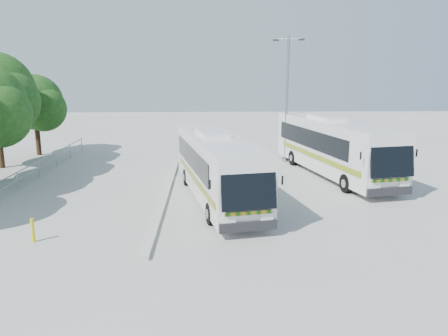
{
  "coord_description": "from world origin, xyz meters",
  "views": [
    {
      "loc": [
        -0.19,
        -19.27,
        5.96
      ],
      "look_at": [
        0.65,
        1.6,
        1.42
      ],
      "focal_mm": 35.0,
      "sensor_mm": 36.0,
      "label": 1
    }
  ],
  "objects_px": {
    "lamppost": "(287,94)",
    "bollard": "(33,230)",
    "coach_main": "(217,166)",
    "coach_adjacent": "(333,146)",
    "tree_far_e": "(36,102)"
  },
  "relations": [
    {
      "from": "tree_far_e",
      "to": "bollard",
      "type": "relative_size",
      "value": 6.69
    },
    {
      "from": "lamppost",
      "to": "bollard",
      "type": "relative_size",
      "value": 9.45
    },
    {
      "from": "tree_far_e",
      "to": "lamppost",
      "type": "distance_m",
      "value": 18.15
    },
    {
      "from": "coach_main",
      "to": "coach_adjacent",
      "type": "relative_size",
      "value": 0.92
    },
    {
      "from": "lamppost",
      "to": "tree_far_e",
      "type": "bearing_deg",
      "value": -171.93
    },
    {
      "from": "coach_main",
      "to": "lamppost",
      "type": "bearing_deg",
      "value": 50.29
    },
    {
      "from": "coach_adjacent",
      "to": "bollard",
      "type": "relative_size",
      "value": 13.61
    },
    {
      "from": "coach_adjacent",
      "to": "bollard",
      "type": "distance_m",
      "value": 17.03
    },
    {
      "from": "coach_adjacent",
      "to": "tree_far_e",
      "type": "bearing_deg",
      "value": 148.25
    },
    {
      "from": "coach_main",
      "to": "tree_far_e",
      "type": "bearing_deg",
      "value": 125.41
    },
    {
      "from": "coach_main",
      "to": "coach_adjacent",
      "type": "height_order",
      "value": "coach_adjacent"
    },
    {
      "from": "coach_adjacent",
      "to": "lamppost",
      "type": "xyz_separation_m",
      "value": [
        -2.02,
        4.24,
        2.82
      ]
    },
    {
      "from": "lamppost",
      "to": "bollard",
      "type": "xyz_separation_m",
      "value": [
        -11.68,
        -14.27,
        -4.17
      ]
    },
    {
      "from": "coach_adjacent",
      "to": "bollard",
      "type": "xyz_separation_m",
      "value": [
        -13.7,
        -10.03,
        -1.35
      ]
    },
    {
      "from": "coach_main",
      "to": "coach_adjacent",
      "type": "distance_m",
      "value": 8.46
    }
  ]
}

